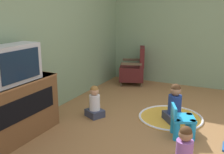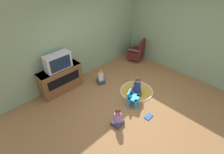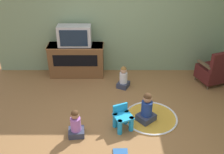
% 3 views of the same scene
% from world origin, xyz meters
% --- Properties ---
extents(ground_plane, '(30.00, 30.00, 0.00)m').
position_xyz_m(ground_plane, '(0.00, 0.00, 0.00)').
color(ground_plane, olive).
extents(wall_back, '(5.68, 0.12, 2.85)m').
position_xyz_m(wall_back, '(-0.16, 2.19, 1.43)').
color(wall_back, gray).
rests_on(wall_back, ground_plane).
extents(tv_cabinet, '(1.32, 0.44, 0.79)m').
position_xyz_m(tv_cabinet, '(-1.02, 1.89, 0.41)').
color(tv_cabinet, brown).
rests_on(tv_cabinet, ground_plane).
extents(television, '(0.76, 0.32, 0.49)m').
position_xyz_m(television, '(-1.02, 1.86, 1.04)').
color(television, '#B7B7BC').
rests_on(television, tv_cabinet).
extents(black_armchair, '(0.71, 0.70, 0.87)m').
position_xyz_m(black_armchair, '(2.15, 1.47, 0.34)').
color(black_armchair, brown).
rests_on(black_armchair, ground_plane).
extents(yellow_kid_chair, '(0.40, 0.39, 0.45)m').
position_xyz_m(yellow_kid_chair, '(0.03, -0.10, 0.20)').
color(yellow_kid_chair, '#1E99DB').
rests_on(yellow_kid_chair, ground_plane).
extents(play_mat, '(1.03, 1.03, 0.04)m').
position_xyz_m(play_mat, '(0.58, 0.19, 0.01)').
color(play_mat, gold).
rests_on(play_mat, ground_plane).
extents(child_watching_left, '(0.41, 0.41, 0.61)m').
position_xyz_m(child_watching_left, '(0.48, 0.11, 0.26)').
color(child_watching_left, '#33384C').
rests_on(child_watching_left, ground_plane).
extents(child_watching_center, '(0.33, 0.34, 0.53)m').
position_xyz_m(child_watching_center, '(0.09, 1.32, 0.23)').
color(child_watching_center, '#33384C').
rests_on(child_watching_center, ground_plane).
extents(child_watching_right, '(0.30, 0.27, 0.54)m').
position_xyz_m(child_watching_right, '(-0.79, -0.29, 0.23)').
color(child_watching_right, '#33384C').
rests_on(child_watching_right, ground_plane).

